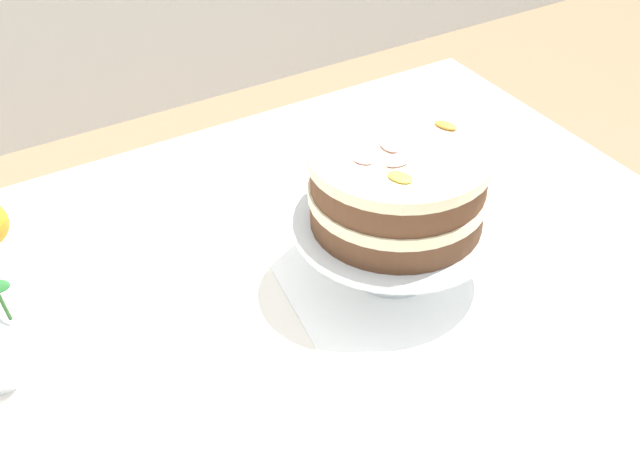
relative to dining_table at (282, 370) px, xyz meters
name	(u,v)px	position (x,y,z in m)	size (l,w,h in m)	color
dining_table	(282,370)	(0.00, 0.00, 0.00)	(1.40, 1.00, 0.74)	white
linen_napkin	(392,275)	(0.19, 0.00, 0.09)	(0.32, 0.32, 0.00)	white
cake_stand	(395,230)	(0.19, 0.00, 0.17)	(0.29, 0.29, 0.10)	silver
layer_cake	(398,186)	(0.19, 0.00, 0.25)	(0.25, 0.25, 0.12)	brown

